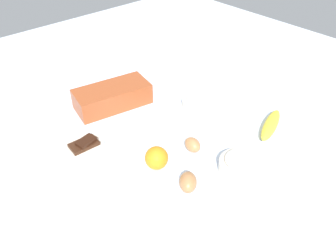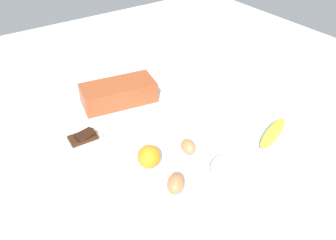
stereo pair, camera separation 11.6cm
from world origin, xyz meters
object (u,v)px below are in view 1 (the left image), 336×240
(loaf_pan, at_px, (112,96))
(flour_bowl, at_px, (240,164))
(orange_fruit, at_px, (157,158))
(chocolate_plate, at_px, (84,146))
(egg_beside_bowl, at_px, (193,145))
(egg_near_butter, at_px, (188,182))
(sugar_bowl, at_px, (198,101))
(butter_block, at_px, (165,119))
(banana, at_px, (271,125))

(loaf_pan, distance_m, flour_bowl, 0.56)
(orange_fruit, distance_m, chocolate_plate, 0.25)
(egg_beside_bowl, relative_size, chocolate_plate, 0.47)
(loaf_pan, xyz_separation_m, orange_fruit, (-0.09, -0.37, -0.01))
(egg_near_butter, bearing_deg, flour_bowl, -18.93)
(loaf_pan, bearing_deg, egg_near_butter, -88.65)
(sugar_bowl, xyz_separation_m, chocolate_plate, (-0.44, 0.09, -0.02))
(orange_fruit, relative_size, egg_near_butter, 1.03)
(flour_bowl, distance_m, sugar_bowl, 0.35)
(butter_block, bearing_deg, sugar_bowl, -1.00)
(butter_block, height_order, egg_beside_bowl, butter_block)
(loaf_pan, bearing_deg, sugar_bowl, -34.17)
(flour_bowl, xyz_separation_m, chocolate_plate, (-0.29, 0.40, -0.02))
(orange_fruit, bearing_deg, egg_beside_bowl, -8.17)
(loaf_pan, distance_m, chocolate_plate, 0.26)
(butter_block, bearing_deg, egg_near_butter, -118.74)
(loaf_pan, bearing_deg, egg_beside_bowl, -72.78)
(loaf_pan, relative_size, chocolate_plate, 2.30)
(egg_beside_bowl, xyz_separation_m, chocolate_plate, (-0.26, 0.24, -0.01))
(flour_bowl, height_order, banana, flour_bowl)
(sugar_bowl, relative_size, banana, 0.65)
(banana, bearing_deg, loaf_pan, 123.27)
(banana, relative_size, chocolate_plate, 1.46)
(chocolate_plate, bearing_deg, loaf_pan, 34.32)
(butter_block, bearing_deg, orange_fruit, -138.03)
(orange_fruit, bearing_deg, loaf_pan, 75.88)
(butter_block, bearing_deg, chocolate_plate, 163.16)
(orange_fruit, xyz_separation_m, egg_beside_bowl, (0.14, -0.02, -0.01))
(egg_near_butter, bearing_deg, banana, 0.28)
(flour_bowl, height_order, sugar_bowl, same)
(sugar_bowl, relative_size, chocolate_plate, 0.95)
(orange_fruit, relative_size, butter_block, 0.80)
(flour_bowl, bearing_deg, orange_fruit, 133.27)
(butter_block, height_order, chocolate_plate, butter_block)
(sugar_bowl, relative_size, orange_fruit, 1.73)
(sugar_bowl, relative_size, butter_block, 1.38)
(orange_fruit, xyz_separation_m, egg_near_butter, (0.01, -0.13, -0.01))
(butter_block, bearing_deg, banana, -45.33)
(loaf_pan, height_order, chocolate_plate, loaf_pan)
(banana, bearing_deg, flour_bowl, -166.73)
(flour_bowl, height_order, butter_block, flour_bowl)
(egg_beside_bowl, height_order, chocolate_plate, egg_beside_bowl)
(egg_near_butter, height_order, egg_beside_bowl, egg_near_butter)
(flour_bowl, distance_m, egg_near_butter, 0.17)
(sugar_bowl, relative_size, egg_near_butter, 1.77)
(banana, xyz_separation_m, egg_near_butter, (-0.41, -0.00, 0.01))
(sugar_bowl, xyz_separation_m, egg_beside_bowl, (-0.19, -0.16, -0.01))
(flour_bowl, distance_m, chocolate_plate, 0.50)
(flour_bowl, bearing_deg, butter_block, 92.94)
(banana, distance_m, chocolate_plate, 0.64)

